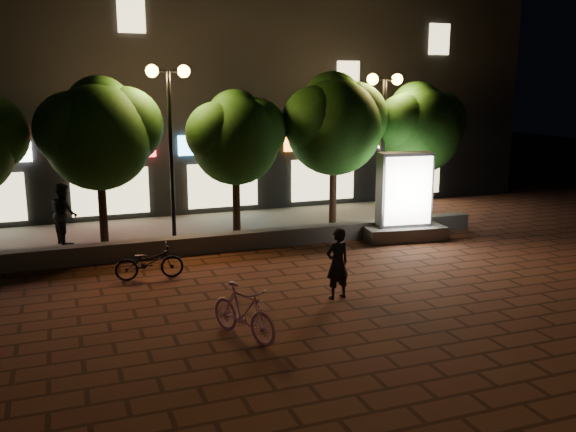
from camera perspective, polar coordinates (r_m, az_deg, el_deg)
name	(u,v)px	position (r m, az deg, el deg)	size (l,w,h in m)	color
ground	(280,291)	(14.34, -0.74, -7.01)	(80.00, 80.00, 0.00)	#532B1A
retaining_wall	(233,241)	(17.93, -5.08, -2.33)	(16.00, 0.45, 0.50)	#615E5A
sidewalk	(213,230)	(20.34, -6.96, -1.27)	(16.00, 5.00, 0.08)	#615E5A
building_block	(172,78)	(26.17, -10.70, 12.48)	(28.00, 8.12, 11.30)	black
tree_left	(100,130)	(18.31, -17.07, 7.63)	(3.60, 3.00, 4.89)	black
tree_mid	(236,134)	(19.00, -4.83, 7.55)	(3.24, 2.70, 4.50)	black
tree_right	(335,121)	(20.12, 4.36, 8.80)	(3.72, 3.10, 5.07)	black
tree_far_right	(420,125)	(21.67, 12.13, 8.27)	(3.48, 2.90, 4.76)	black
street_lamp_left	(169,109)	(18.24, -10.94, 9.75)	(1.26, 0.36, 5.18)	black
street_lamp_right	(384,110)	(20.62, 8.89, 9.68)	(1.26, 0.36, 4.98)	black
ad_kiosk	(404,204)	(19.27, 10.69, 1.06)	(2.62, 1.53, 2.70)	#615E5A
scooter_pink	(243,312)	(11.66, -4.16, -8.87)	(0.49, 1.73, 1.04)	#C07DAB
rider	(338,264)	(13.70, 4.62, -4.42)	(0.59, 0.39, 1.61)	black
scooter_parked	(149,262)	(15.48, -12.75, -4.19)	(0.58, 1.66, 0.87)	black
pedestrian	(64,213)	(19.26, -20.08, 0.23)	(0.88, 0.69, 1.82)	black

